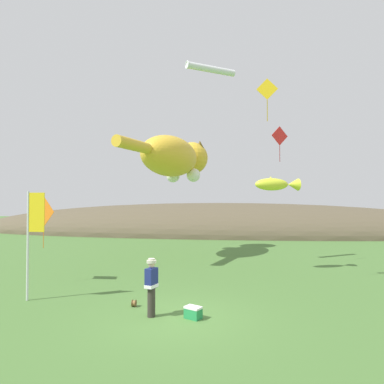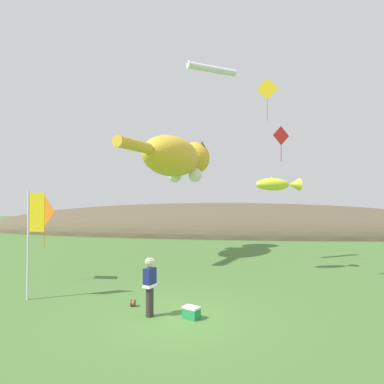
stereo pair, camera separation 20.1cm
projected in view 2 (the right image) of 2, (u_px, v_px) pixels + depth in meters
name	position (u px, v px, depth m)	size (l,w,h in m)	color
ground_plane	(173.00, 318.00, 10.29)	(120.00, 120.00, 0.00)	#477033
distant_hill_ridge	(223.00, 232.00, 38.13)	(58.33, 15.44, 6.52)	brown
festival_attendant	(150.00, 285.00, 10.48)	(0.39, 0.48, 1.77)	#332D28
kite_spool	(133.00, 303.00, 11.46)	(0.13, 0.23, 0.23)	olive
picnic_cooler	(191.00, 312.00, 10.28)	(0.59, 0.52, 0.36)	#268C4C
festival_banner_pole	(32.00, 229.00, 12.26)	(0.66, 0.08, 3.88)	silver
kite_giant_cat	(177.00, 158.00, 22.32)	(4.29, 9.67, 3.03)	gold
kite_fish_windsock	(278.00, 184.00, 17.06)	(2.41, 1.39, 0.72)	yellow
kite_tube_streamer	(211.00, 69.00, 18.52)	(2.66, 1.89, 0.44)	white
kite_diamond_orange	(45.00, 212.00, 14.82)	(1.24, 0.52, 2.23)	orange
kite_diamond_red	(281.00, 136.00, 18.57)	(0.92, 0.53, 1.95)	red
kite_diamond_gold	(267.00, 89.00, 14.12)	(0.89, 0.03, 1.79)	yellow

